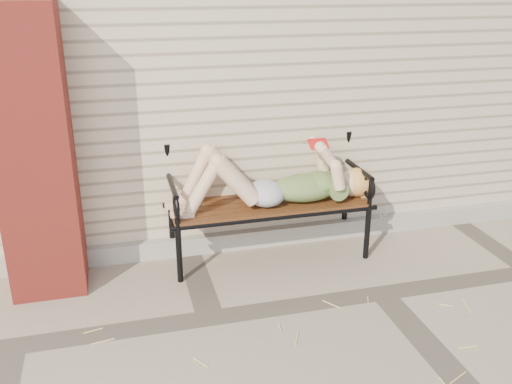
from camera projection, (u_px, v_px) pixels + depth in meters
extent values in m
plane|color=gray|center=(382.00, 293.00, 4.10)|extent=(80.00, 80.00, 0.00)
cube|color=beige|center=(270.00, 37.00, 6.27)|extent=(8.00, 4.00, 3.00)
cube|color=gray|center=(332.00, 229.00, 4.95)|extent=(8.00, 0.10, 0.15)
cube|color=#AF3027|center=(35.00, 154.00, 3.88)|extent=(0.50, 0.50, 2.00)
cylinder|color=black|center=(179.00, 254.00, 4.18)|extent=(0.04, 0.04, 0.46)
cylinder|color=black|center=(172.00, 229.00, 4.59)|extent=(0.04, 0.04, 0.46)
cylinder|color=black|center=(367.00, 232.00, 4.53)|extent=(0.04, 0.04, 0.46)
cylinder|color=black|center=(345.00, 210.00, 4.94)|extent=(0.04, 0.04, 0.46)
cube|color=#582F16|center=(269.00, 204.00, 4.48)|extent=(1.54, 0.50, 0.03)
cylinder|color=black|center=(277.00, 218.00, 4.28)|extent=(1.62, 0.04, 0.04)
cylinder|color=black|center=(262.00, 196.00, 4.69)|extent=(1.62, 0.04, 0.04)
torus|color=black|center=(258.00, 131.00, 4.60)|extent=(0.28, 0.04, 0.28)
ellipsoid|color=#0A4249|center=(305.00, 188.00, 4.47)|extent=(0.55, 0.31, 0.21)
ellipsoid|color=#0A4249|center=(320.00, 182.00, 4.49)|extent=(0.26, 0.30, 0.16)
ellipsoid|color=#B9B9BF|center=(265.00, 193.00, 4.40)|extent=(0.30, 0.34, 0.19)
sphere|color=beige|center=(352.00, 183.00, 4.57)|extent=(0.22, 0.22, 0.22)
ellipsoid|color=#E1A454|center=(358.00, 182.00, 4.58)|extent=(0.25, 0.26, 0.23)
cube|color=red|center=(317.00, 140.00, 4.35)|extent=(0.14, 0.02, 0.02)
cube|color=white|center=(318.00, 145.00, 4.33)|extent=(0.14, 0.09, 0.05)
cube|color=white|center=(315.00, 142.00, 4.40)|extent=(0.14, 0.09, 0.05)
cube|color=red|center=(319.00, 144.00, 4.32)|extent=(0.15, 0.09, 0.05)
cube|color=red|center=(314.00, 141.00, 4.40)|extent=(0.15, 0.09, 0.05)
cylinder|color=#E8BA71|center=(469.00, 350.00, 3.47)|extent=(0.08, 0.03, 0.01)
cylinder|color=#E8BA71|center=(248.00, 340.00, 3.57)|extent=(0.07, 0.15, 0.01)
cylinder|color=#E8BA71|center=(387.00, 338.00, 3.59)|extent=(0.09, 0.03, 0.01)
cylinder|color=#E8BA71|center=(220.00, 354.00, 3.43)|extent=(0.08, 0.09, 0.01)
cylinder|color=#E8BA71|center=(127.00, 368.00, 3.31)|extent=(0.15, 0.10, 0.01)
cylinder|color=#E8BA71|center=(353.00, 332.00, 3.65)|extent=(0.16, 0.04, 0.01)
cylinder|color=#E8BA71|center=(381.00, 317.00, 3.81)|extent=(0.09, 0.09, 0.01)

